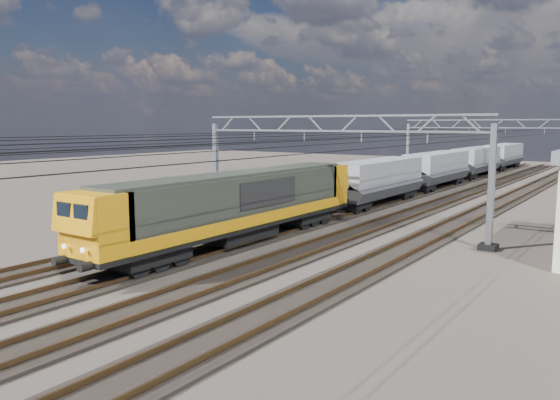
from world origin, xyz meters
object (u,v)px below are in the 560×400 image
Objects in this scene: catenary_gantry_mid at (332,168)px; hopper_wagon_lead at (378,178)px; hopper_wagon_fourth at (504,154)px; hopper_wagon_mid at (437,167)px; catenary_gantry_far at (486,147)px; locomotive at (238,203)px; hopper_wagon_third at (476,160)px.

catenary_gantry_mid is 1.53× the size of hopper_wagon_lead.
hopper_wagon_fourth is (0.00, 42.60, 0.00)m from hopper_wagon_lead.
catenary_gantry_far is at bearing 79.46° from hopper_wagon_mid.
locomotive reaches higher than hopper_wagon_mid.
hopper_wagon_lead is at bearing -90.00° from hopper_wagon_fourth.
hopper_wagon_lead is 1.00× the size of hopper_wagon_third.
hopper_wagon_mid is 1.00× the size of hopper_wagon_fourth.
catenary_gantry_mid is 53.71m from hopper_wagon_fourth.
hopper_wagon_mid is at bearing 94.53° from catenary_gantry_mid.
hopper_wagon_lead and hopper_wagon_mid have the same top height.
catenary_gantry_mid is 1.53× the size of hopper_wagon_fourth.
hopper_wagon_fourth is (0.00, 28.40, 0.00)m from hopper_wagon_mid.
locomotive is 1.62× the size of hopper_wagon_lead.
locomotive reaches higher than hopper_wagon_third.
hopper_wagon_third is (0.00, 14.20, 0.00)m from hopper_wagon_mid.
hopper_wagon_third is at bearing 120.12° from catenary_gantry_far.
hopper_wagon_third and hopper_wagon_fourth have the same top height.
catenary_gantry_mid is at bearing -87.10° from hopper_wagon_third.
hopper_wagon_third is 14.20m from hopper_wagon_fourth.
hopper_wagon_lead is 14.20m from hopper_wagon_mid.
hopper_wagon_lead is at bearing -90.00° from hopper_wagon_mid.
catenary_gantry_mid is 7.12m from locomotive.
catenary_gantry_mid is 11.35m from hopper_wagon_lead.
locomotive reaches higher than hopper_wagon_lead.
hopper_wagon_mid and hopper_wagon_fourth have the same top height.
hopper_wagon_mid is 1.00× the size of hopper_wagon_third.
hopper_wagon_mid is at bearing 90.00° from locomotive.
locomotive is 1.62× the size of hopper_wagon_third.
hopper_wagon_fourth is at bearing 90.00° from hopper_wagon_lead.
catenary_gantry_mid is 39.53m from hopper_wagon_third.
catenary_gantry_mid reaches higher than hopper_wagon_third.
catenary_gantry_mid is at bearing -90.00° from catenary_gantry_far.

